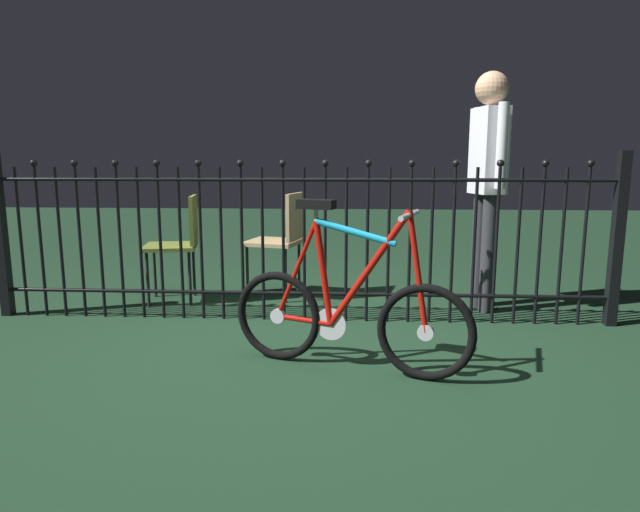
{
  "coord_description": "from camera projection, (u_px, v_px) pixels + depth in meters",
  "views": [
    {
      "loc": [
        0.37,
        -3.05,
        1.12
      ],
      "look_at": [
        0.18,
        0.2,
        0.55
      ],
      "focal_mm": 30.35,
      "sensor_mm": 36.0,
      "label": 1
    }
  ],
  "objects": [
    {
      "name": "ground_plane",
      "position": [
        288.0,
        353.0,
        3.21
      ],
      "size": [
        20.0,
        20.0,
        0.0
      ],
      "primitive_type": "plane",
      "color": "#1A3521"
    },
    {
      "name": "iron_fence",
      "position": [
        291.0,
        237.0,
        3.78
      ],
      "size": [
        4.4,
        0.07,
        1.19
      ],
      "color": "black",
      "rests_on": "ground"
    },
    {
      "name": "bicycle",
      "position": [
        348.0,
        313.0,
        2.91
      ],
      "size": [
        1.3,
        0.52,
        0.92
      ],
      "color": "black",
      "rests_on": "ground"
    },
    {
      "name": "chair_olive",
      "position": [
        180.0,
        238.0,
        4.34
      ],
      "size": [
        0.47,
        0.47,
        0.85
      ],
      "color": "black",
      "rests_on": "ground"
    },
    {
      "name": "chair_tan",
      "position": [
        283.0,
        234.0,
        4.45
      ],
      "size": [
        0.5,
        0.5,
        0.87
      ],
      "color": "black",
      "rests_on": "ground"
    },
    {
      "name": "person_visitor",
      "position": [
        488.0,
        169.0,
        4.0
      ],
      "size": [
        0.24,
        0.47,
        1.76
      ],
      "color": "#2D2D33",
      "rests_on": "ground"
    }
  ]
}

